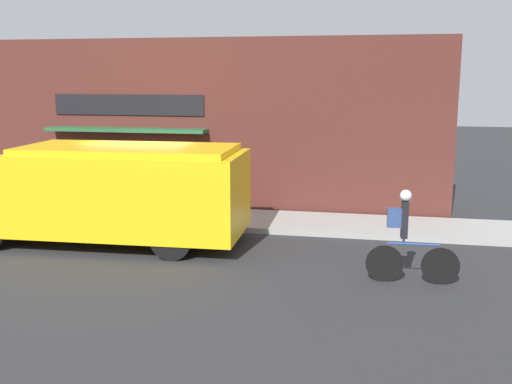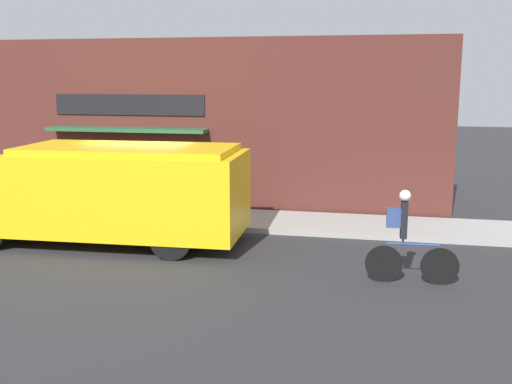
% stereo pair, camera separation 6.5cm
% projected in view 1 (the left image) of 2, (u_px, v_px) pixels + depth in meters
% --- Properties ---
extents(ground_plane, '(70.00, 70.00, 0.00)m').
position_uv_depth(ground_plane, '(147.00, 228.00, 15.47)').
color(ground_plane, '#2B2B2D').
extents(sidewalk, '(28.00, 2.10, 0.14)m').
position_uv_depth(sidewalk, '(161.00, 216.00, 16.46)').
color(sidewalk, '#999993').
rests_on(sidewalk, ground_plane).
extents(storefront, '(15.58, 0.77, 4.92)m').
position_uv_depth(storefront, '(172.00, 126.00, 17.20)').
color(storefront, '#4C231E').
rests_on(storefront, ground_plane).
extents(school_bus, '(7.04, 2.92, 2.30)m').
position_uv_depth(school_bus, '(110.00, 192.00, 13.87)').
color(school_bus, yellow).
rests_on(school_bus, ground_plane).
extents(cyclist, '(1.74, 0.22, 1.80)m').
position_uv_depth(cyclist, '(407.00, 239.00, 11.23)').
color(cyclist, black).
rests_on(cyclist, ground_plane).
extents(trash_bin, '(0.52, 0.52, 0.83)m').
position_uv_depth(trash_bin, '(91.00, 192.00, 17.29)').
color(trash_bin, '#38383D').
rests_on(trash_bin, sidewalk).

